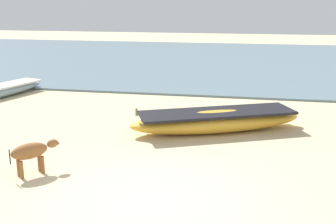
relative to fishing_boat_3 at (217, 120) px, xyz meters
The scene contains 4 objects.
ground 4.56m from the fishing_boat_3, 100.84° to the right, with size 80.00×80.00×0.00m, color beige.
sea_water 14.21m from the fishing_boat_3, 93.45° to the left, with size 60.00×20.00×0.08m, color slate.
fishing_boat_3 is the anchor object (origin of this frame).
calf_near_brown 5.14m from the fishing_boat_3, 133.36° to the right, with size 0.83×0.92×0.69m.
Camera 1 is at (1.68, -6.75, 3.53)m, focal length 44.95 mm.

